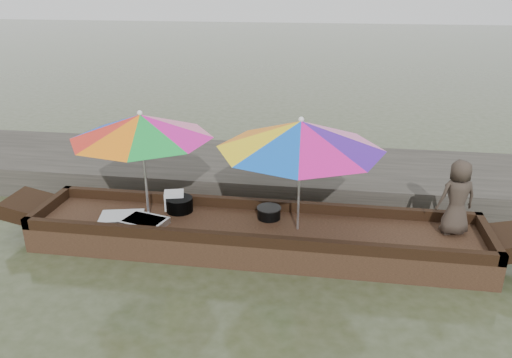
# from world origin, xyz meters

# --- Properties ---
(water) EXTENTS (80.00, 80.00, 0.00)m
(water) POSITION_xyz_m (0.00, 0.00, 0.00)
(water) COLOR #343B1E
(water) RESTS_ON ground
(dock) EXTENTS (22.00, 2.20, 0.50)m
(dock) POSITION_xyz_m (0.00, 2.20, 0.25)
(dock) COLOR #2D2B26
(dock) RESTS_ON ground
(boat_hull) EXTENTS (6.16, 1.20, 0.35)m
(boat_hull) POSITION_xyz_m (0.00, 0.00, 0.17)
(boat_hull) COLOR black
(boat_hull) RESTS_ON water
(cooking_pot) EXTENTS (0.39, 0.39, 0.20)m
(cooking_pot) POSITION_xyz_m (-1.16, 0.30, 0.45)
(cooking_pot) COLOR black
(cooking_pot) RESTS_ON boat_hull
(tray_crayfish) EXTENTS (0.67, 0.55, 0.09)m
(tray_crayfish) POSITION_xyz_m (-1.50, -0.22, 0.39)
(tray_crayfish) COLOR silver
(tray_crayfish) RESTS_ON boat_hull
(tray_scallop) EXTENTS (0.67, 0.54, 0.06)m
(tray_scallop) POSITION_xyz_m (-1.88, -0.09, 0.38)
(tray_scallop) COLOR silver
(tray_scallop) RESTS_ON boat_hull
(charcoal_grill) EXTENTS (0.32, 0.32, 0.15)m
(charcoal_grill) POSITION_xyz_m (0.16, 0.27, 0.43)
(charcoal_grill) COLOR black
(charcoal_grill) RESTS_ON boat_hull
(supply_bag) EXTENTS (0.33, 0.29, 0.26)m
(supply_bag) POSITION_xyz_m (-1.26, 0.38, 0.48)
(supply_bag) COLOR silver
(supply_bag) RESTS_ON boat_hull
(vendor) EXTENTS (0.57, 0.45, 1.02)m
(vendor) POSITION_xyz_m (2.62, 0.22, 0.86)
(vendor) COLOR #352B24
(vendor) RESTS_ON boat_hull
(umbrella_bow) EXTENTS (2.23, 2.23, 1.55)m
(umbrella_bow) POSITION_xyz_m (-1.51, 0.00, 1.12)
(umbrella_bow) COLOR pink
(umbrella_bow) RESTS_ON boat_hull
(umbrella_stern) EXTENTS (2.27, 2.27, 1.55)m
(umbrella_stern) POSITION_xyz_m (0.58, 0.00, 1.12)
(umbrella_stern) COLOR pink
(umbrella_stern) RESTS_ON boat_hull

